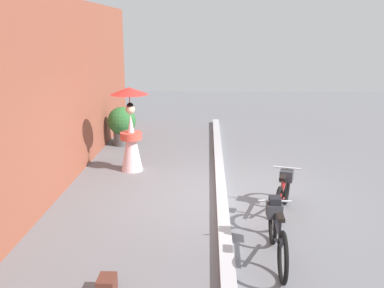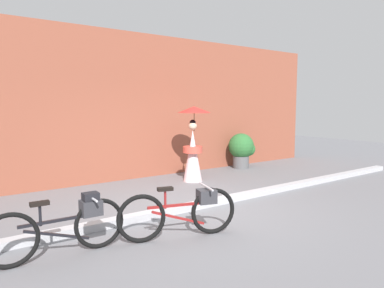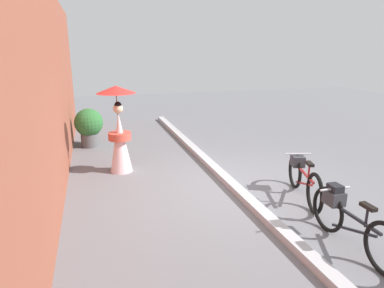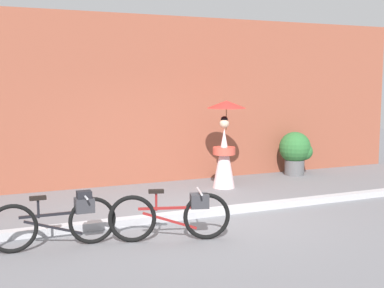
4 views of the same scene
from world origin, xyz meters
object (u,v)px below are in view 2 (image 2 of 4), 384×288
object	(u,v)px
bicycle_far_side	(183,211)
potted_plant_by_door	(242,149)
bicycle_near_officer	(65,225)
person_with_parasol	(193,143)

from	to	relation	value
bicycle_far_side	potted_plant_by_door	bearing A→B (deg)	38.12
bicycle_near_officer	potted_plant_by_door	size ratio (longest dim) A/B	1.64
bicycle_far_side	person_with_parasol	bearing A→B (deg)	51.98
person_with_parasol	bicycle_far_side	bearing A→B (deg)	-128.02
bicycle_near_officer	potted_plant_by_door	xyz separation A→B (m)	(6.23, 3.32, 0.19)
bicycle_far_side	person_with_parasol	world-z (taller)	person_with_parasol
bicycle_far_side	potted_plant_by_door	size ratio (longest dim) A/B	1.61
bicycle_far_side	person_with_parasol	distance (m)	3.89
bicycle_near_officer	bicycle_far_side	world-z (taller)	bicycle_near_officer
bicycle_far_side	person_with_parasol	size ratio (longest dim) A/B	0.91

